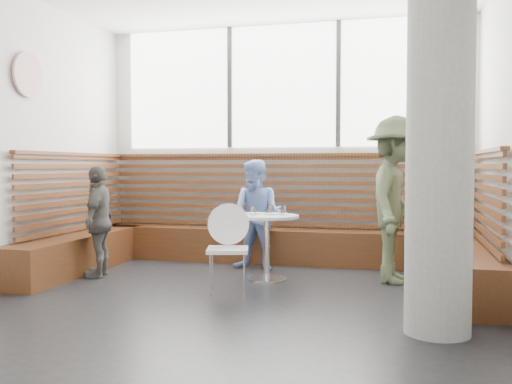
% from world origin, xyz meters
% --- Properties ---
extents(room, '(5.00, 5.00, 3.20)m').
position_xyz_m(room, '(0.00, 0.00, 1.60)').
color(room, silver).
rests_on(room, ground).
extents(booth, '(5.00, 2.50, 1.44)m').
position_xyz_m(booth, '(0.00, 1.77, 0.41)').
color(booth, '#452411').
rests_on(booth, ground).
extents(concrete_column, '(0.50, 0.50, 3.20)m').
position_xyz_m(concrete_column, '(1.85, -0.60, 1.60)').
color(concrete_column, gray).
rests_on(concrete_column, ground).
extents(wall_art, '(0.03, 0.50, 0.50)m').
position_xyz_m(wall_art, '(-2.46, 0.40, 2.30)').
color(wall_art, white).
rests_on(wall_art, room).
extents(cafe_table, '(0.72, 0.72, 0.74)m').
position_xyz_m(cafe_table, '(0.11, 1.08, 0.53)').
color(cafe_table, silver).
rests_on(cafe_table, ground).
extents(cafe_chair, '(0.43, 0.42, 0.90)m').
position_xyz_m(cafe_chair, '(-0.12, 0.40, 0.53)').
color(cafe_chair, white).
rests_on(cafe_chair, ground).
extents(adult_man, '(0.86, 1.28, 1.84)m').
position_xyz_m(adult_man, '(1.53, 1.30, 0.92)').
color(adult_man, '#4C583A').
rests_on(adult_man, ground).
extents(child_back, '(0.74, 0.63, 1.37)m').
position_xyz_m(child_back, '(-0.16, 1.68, 0.68)').
color(child_back, '#84A1E6').
rests_on(child_back, ground).
extents(child_left, '(0.46, 0.81, 1.29)m').
position_xyz_m(child_left, '(-1.85, 0.81, 0.65)').
color(child_left, '#53504C').
rests_on(child_left, ground).
extents(plate_near, '(0.20, 0.20, 0.01)m').
position_xyz_m(plate_near, '(-0.06, 1.20, 0.74)').
color(plate_near, white).
rests_on(plate_near, cafe_table).
extents(plate_far, '(0.20, 0.20, 0.01)m').
position_xyz_m(plate_far, '(0.15, 1.20, 0.74)').
color(plate_far, white).
rests_on(plate_far, cafe_table).
extents(glass_left, '(0.07, 0.07, 0.11)m').
position_xyz_m(glass_left, '(-0.04, 1.03, 0.79)').
color(glass_left, white).
rests_on(glass_left, cafe_table).
extents(glass_mid, '(0.08, 0.08, 0.12)m').
position_xyz_m(glass_mid, '(0.17, 0.99, 0.80)').
color(glass_mid, white).
rests_on(glass_mid, cafe_table).
extents(glass_right, '(0.07, 0.07, 0.11)m').
position_xyz_m(glass_right, '(0.29, 1.13, 0.79)').
color(glass_right, white).
rests_on(glass_right, cafe_table).
extents(menu_card, '(0.22, 0.18, 0.00)m').
position_xyz_m(menu_card, '(0.16, 0.86, 0.74)').
color(menu_card, '#A5C64C').
rests_on(menu_card, cafe_table).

